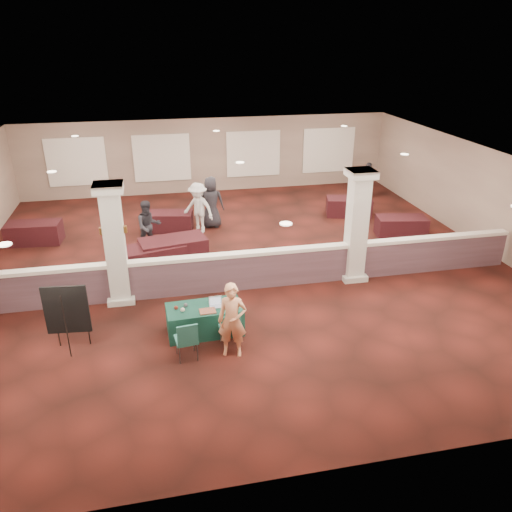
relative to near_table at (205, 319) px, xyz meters
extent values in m
plane|color=#461611|center=(1.50, 3.48, -0.34)|extent=(16.00, 16.00, 0.00)
cube|color=#806558|center=(1.50, 11.48, 1.26)|extent=(16.00, 0.04, 3.20)
cube|color=#806558|center=(1.50, -4.52, 1.26)|extent=(16.00, 0.04, 3.20)
cube|color=#806558|center=(9.50, 3.48, 1.26)|extent=(0.04, 16.00, 3.20)
cube|color=white|center=(1.50, 3.48, 2.86)|extent=(16.00, 16.00, 0.02)
cube|color=#4D343C|center=(1.50, 1.98, 0.16)|extent=(15.60, 0.20, 1.00)
cube|color=white|center=(1.50, 1.98, 0.71)|extent=(15.60, 0.28, 0.10)
cube|color=silver|center=(-2.00, 1.98, 1.26)|extent=(0.50, 0.50, 3.20)
cube|color=silver|center=(-2.00, 1.98, -0.26)|extent=(0.70, 0.70, 0.16)
cube|color=silver|center=(-2.00, 1.98, 2.76)|extent=(0.72, 0.72, 0.20)
cube|color=silver|center=(4.50, 1.98, 1.26)|extent=(0.50, 0.50, 3.20)
cube|color=silver|center=(4.50, 1.98, -0.26)|extent=(0.70, 0.70, 0.16)
cube|color=silver|center=(4.50, 1.98, 2.76)|extent=(0.72, 0.72, 0.20)
cylinder|color=brown|center=(-2.28, 1.98, 1.66)|extent=(0.12, 0.12, 0.18)
cylinder|color=white|center=(-2.28, 1.98, 1.66)|extent=(0.09, 0.09, 0.10)
cylinder|color=brown|center=(-1.72, 1.98, 1.66)|extent=(0.12, 0.12, 0.18)
cylinder|color=white|center=(-1.72, 1.98, 1.66)|extent=(0.09, 0.09, 0.10)
cube|color=#0E342D|center=(0.00, 0.00, 0.00)|extent=(1.78, 0.94, 0.67)
cube|color=#205F59|center=(0.50, -0.64, 0.09)|extent=(0.48, 0.48, 0.06)
cube|color=#205F59|center=(0.52, -0.83, 0.32)|extent=(0.41, 0.09, 0.41)
cylinder|color=slate|center=(0.34, -0.84, -0.14)|extent=(0.02, 0.02, 0.39)
cylinder|color=slate|center=(0.70, -0.80, -0.14)|extent=(0.02, 0.02, 0.39)
cylinder|color=slate|center=(0.30, -0.48, -0.14)|extent=(0.02, 0.02, 0.39)
cylinder|color=slate|center=(0.66, -0.44, -0.14)|extent=(0.02, 0.02, 0.39)
cube|color=#205F59|center=(-0.50, -0.94, 0.12)|extent=(0.52, 0.52, 0.06)
cube|color=#205F59|center=(-0.48, -1.15, 0.37)|extent=(0.45, 0.10, 0.45)
cylinder|color=slate|center=(-0.67, -1.15, -0.12)|extent=(0.03, 0.03, 0.43)
cylinder|color=slate|center=(-0.29, -1.11, -0.12)|extent=(0.03, 0.03, 0.43)
cylinder|color=slate|center=(-0.71, -0.77, -0.12)|extent=(0.03, 0.03, 0.43)
cylinder|color=slate|center=(-0.33, -0.73, -0.12)|extent=(0.03, 0.03, 0.43)
cube|color=black|center=(-2.98, -0.16, 0.71)|extent=(0.95, 0.14, 1.14)
cylinder|color=black|center=(-3.29, 0.08, 0.42)|extent=(0.03, 0.03, 1.52)
cylinder|color=black|center=(-2.63, 0.02, 0.42)|extent=(0.03, 0.03, 1.52)
cylinder|color=black|center=(-3.00, -0.39, 0.42)|extent=(0.03, 0.03, 1.52)
imported|color=#F29269|center=(0.50, -1.02, 0.52)|extent=(0.71, 0.56, 1.72)
cube|color=black|center=(-1.09, 3.78, 0.03)|extent=(1.98, 1.32, 0.74)
cube|color=black|center=(-0.50, 4.07, 0.06)|extent=(2.13, 1.34, 0.80)
cube|color=black|center=(7.38, 4.73, 0.01)|extent=(1.82, 1.16, 0.69)
cube|color=black|center=(-5.00, 6.68, 0.02)|extent=(1.80, 1.00, 0.71)
cube|color=black|center=(-0.50, 6.93, 0.00)|extent=(1.78, 1.13, 0.67)
cube|color=black|center=(6.39, 7.12, 0.01)|extent=(1.87, 1.27, 0.69)
imported|color=black|center=(-1.20, 5.20, 0.51)|extent=(0.89, 0.63, 1.68)
imported|color=#B9B9B5|center=(0.52, 6.48, 0.57)|extent=(1.24, 1.13, 1.81)
imported|color=black|center=(8.00, 9.16, 0.42)|extent=(0.93, 0.93, 1.52)
imported|color=black|center=(1.04, 6.98, 0.59)|extent=(0.99, 0.65, 1.86)
cube|color=silver|center=(0.28, -0.03, 0.34)|extent=(0.31, 0.22, 0.02)
cube|color=silver|center=(0.27, 0.07, 0.45)|extent=(0.30, 0.02, 0.20)
cube|color=#B2BDD5|center=(0.27, 0.06, 0.44)|extent=(0.28, 0.01, 0.17)
cube|color=#C1481E|center=(0.06, -0.23, 0.35)|extent=(0.38, 0.29, 0.03)
sphere|color=beige|center=(-0.50, -0.11, 0.39)|extent=(0.10, 0.10, 0.10)
sphere|color=maroon|center=(-0.65, 0.02, 0.38)|extent=(0.09, 0.09, 0.09)
sphere|color=#454549|center=(-0.42, 0.09, 0.38)|extent=(0.10, 0.10, 0.10)
cube|color=red|center=(0.61, -0.23, 0.34)|extent=(0.11, 0.03, 0.01)
camera|label=1|loc=(-0.88, -10.13, 6.18)|focal=35.00mm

